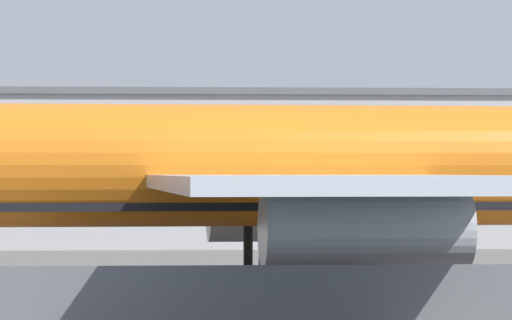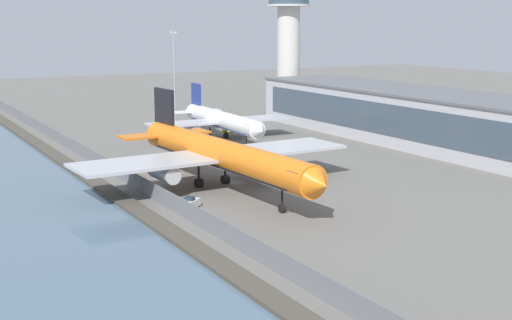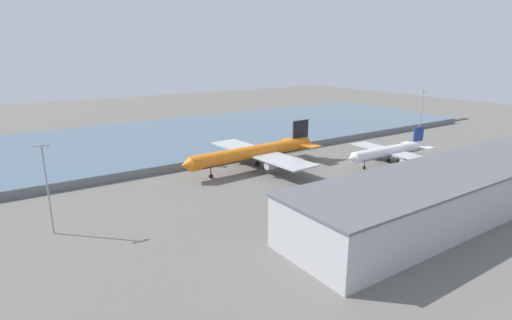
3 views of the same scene
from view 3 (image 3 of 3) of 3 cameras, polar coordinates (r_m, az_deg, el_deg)
ground_plane at (r=136.39m, az=1.87°, el=-1.39°), size 500.00×500.00×0.00m
waterfront_lagoon at (r=196.68m, az=-10.31°, el=3.57°), size 320.00×98.00×0.01m
shoreline_seawall at (r=152.79m, az=-2.62°, el=0.53°), size 320.00×3.00×0.50m
perimeter_fence at (r=148.81m, az=-1.72°, el=0.58°), size 280.00×0.10×2.70m
cargo_jet_orange at (r=136.21m, az=-0.01°, el=1.06°), size 54.80×47.49×14.81m
passenger_jet_white at (r=150.28m, az=18.66°, el=1.17°), size 39.87×33.98×11.95m
baggage_tug at (r=140.47m, az=-5.34°, el=-0.61°), size 3.25×3.50×1.80m
ops_van at (r=154.11m, az=23.07°, el=-0.18°), size 2.36×5.30×2.48m
terminal_building at (r=111.21m, az=26.51°, el=-3.81°), size 99.39×22.43×11.66m
apron_light_mast_apron_west at (r=96.83m, az=-27.69°, el=-3.17°), size 3.20×0.40×20.28m
apron_light_mast_apron_east at (r=166.49m, az=22.44°, el=5.35°), size 3.20×0.40×24.76m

